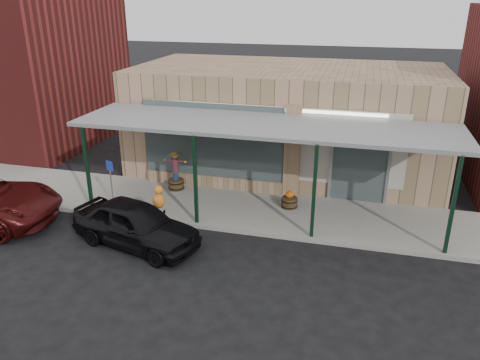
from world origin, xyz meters
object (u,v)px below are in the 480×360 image
(barrel_pumpkin, at_px, (289,201))
(handicap_sign, at_px, (111,177))
(parked_sedan, at_px, (136,224))
(barrel_scarecrow, at_px, (176,176))

(barrel_pumpkin, relative_size, handicap_sign, 0.40)
(barrel_pumpkin, relative_size, parked_sedan, 0.15)
(parked_sedan, bearing_deg, barrel_pumpkin, -34.69)
(handicap_sign, bearing_deg, parked_sedan, -23.46)
(barrel_scarecrow, bearing_deg, barrel_pumpkin, -21.47)
(barrel_pumpkin, height_order, parked_sedan, parked_sedan)
(barrel_pumpkin, height_order, handicap_sign, handicap_sign)
(barrel_scarecrow, relative_size, barrel_pumpkin, 2.34)
(parked_sedan, bearing_deg, barrel_scarecrow, 19.80)
(barrel_pumpkin, distance_m, handicap_sign, 6.04)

